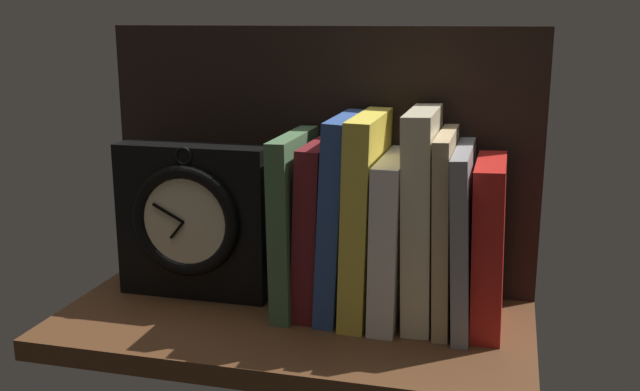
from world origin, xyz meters
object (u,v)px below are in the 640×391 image
at_px(book_green_romantic, 295,221).
at_px(book_cream_twain, 422,217).
at_px(book_tan_shortstories, 446,228).
at_px(book_gray_chess, 464,237).
at_px(book_maroon_dawkins, 318,227).
at_px(book_white_catcher, 393,237).
at_px(book_blue_modern, 341,215).
at_px(book_red_requiem, 489,244).
at_px(book_yellow_seinlanguage, 366,216).
at_px(framed_clock, 192,221).

xyz_separation_m(book_green_romantic, book_cream_twain, (0.16, 0.00, 0.02)).
relative_size(book_green_romantic, book_tan_shortstories, 0.96).
relative_size(book_tan_shortstories, book_gray_chess, 1.08).
xyz_separation_m(book_maroon_dawkins, book_tan_shortstories, (0.16, 0.00, 0.01)).
bearing_deg(book_tan_shortstories, book_white_catcher, 180.00).
xyz_separation_m(book_blue_modern, book_white_catcher, (0.06, 0.00, -0.02)).
height_order(book_blue_modern, book_gray_chess, book_blue_modern).
bearing_deg(book_red_requiem, book_yellow_seinlanguage, 180.00).
distance_m(book_blue_modern, book_gray_chess, 0.15).
relative_size(book_green_romantic, book_white_catcher, 1.11).
bearing_deg(book_white_catcher, book_yellow_seinlanguage, 180.00).
xyz_separation_m(book_blue_modern, book_tan_shortstories, (0.13, 0.00, -0.01)).
bearing_deg(book_gray_chess, book_red_requiem, 0.00).
xyz_separation_m(book_green_romantic, book_tan_shortstories, (0.19, 0.00, 0.00)).
bearing_deg(book_red_requiem, book_green_romantic, 180.00).
relative_size(book_green_romantic, book_gray_chess, 1.04).
relative_size(book_white_catcher, book_gray_chess, 0.93).
bearing_deg(book_blue_modern, book_red_requiem, 0.00).
bearing_deg(book_green_romantic, book_cream_twain, 0.00).
relative_size(book_maroon_dawkins, book_cream_twain, 0.83).
bearing_deg(book_white_catcher, book_maroon_dawkins, 180.00).
relative_size(book_yellow_seinlanguage, book_cream_twain, 0.97).
bearing_deg(book_gray_chess, book_tan_shortstories, 180.00).
bearing_deg(book_cream_twain, framed_clock, -179.26).
bearing_deg(book_cream_twain, book_green_romantic, 180.00).
relative_size(book_red_requiem, framed_clock, 0.98).
xyz_separation_m(book_red_requiem, framed_clock, (-0.38, -0.00, 0.00)).
bearing_deg(book_maroon_dawkins, framed_clock, -178.69).
bearing_deg(book_maroon_dawkins, book_yellow_seinlanguage, 0.00).
bearing_deg(book_green_romantic, book_gray_chess, 0.00).
bearing_deg(book_white_catcher, book_cream_twain, 0.00).
bearing_deg(book_tan_shortstories, book_gray_chess, 0.00).
xyz_separation_m(book_yellow_seinlanguage, book_gray_chess, (0.12, 0.00, -0.02)).
relative_size(book_green_romantic, book_cream_twain, 0.86).
distance_m(book_tan_shortstories, book_gray_chess, 0.02).
xyz_separation_m(book_green_romantic, book_yellow_seinlanguage, (0.09, 0.00, 0.01)).
height_order(book_cream_twain, book_gray_chess, book_cream_twain).
distance_m(book_green_romantic, book_red_requiem, 0.24).
relative_size(book_maroon_dawkins, book_blue_modern, 0.86).
distance_m(book_white_catcher, book_red_requiem, 0.11).
bearing_deg(book_blue_modern, book_white_catcher, 0.00).
relative_size(book_blue_modern, book_white_catcher, 1.23).
bearing_deg(framed_clock, book_gray_chess, 0.63).
bearing_deg(book_red_requiem, book_white_catcher, 180.00).
distance_m(book_blue_modern, book_yellow_seinlanguage, 0.03).
bearing_deg(book_blue_modern, framed_clock, -178.89).
bearing_deg(book_gray_chess, book_cream_twain, 180.00).
bearing_deg(book_yellow_seinlanguage, book_maroon_dawkins, 180.00).
xyz_separation_m(book_blue_modern, book_cream_twain, (0.10, 0.00, 0.01)).
bearing_deg(book_green_romantic, book_blue_modern, 0.00).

